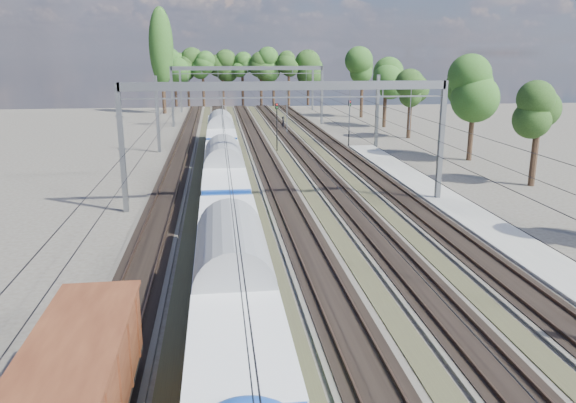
{
  "coord_description": "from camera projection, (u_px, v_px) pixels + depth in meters",
  "views": [
    {
      "loc": [
        -4.94,
        -9.48,
        10.9
      ],
      "look_at": [
        -1.09,
        20.85,
        2.8
      ],
      "focal_mm": 35.0,
      "sensor_mm": 36.0,
      "label": 1
    }
  ],
  "objects": [
    {
      "name": "track_bed",
      "position": [
        268.0,
        166.0,
        55.61
      ],
      "size": [
        21.0,
        130.0,
        0.34
      ],
      "color": "#47423A",
      "rests_on": "ground"
    },
    {
      "name": "platform",
      "position": [
        510.0,
        241.0,
        33.09
      ],
      "size": [
        3.0,
        70.0,
        0.3
      ],
      "primitive_type": "cube",
      "color": "gray",
      "rests_on": "ground"
    },
    {
      "name": "catenary",
      "position": [
        264.0,
        96.0,
        61.41
      ],
      "size": [
        25.65,
        130.0,
        9.0
      ],
      "color": "slate",
      "rests_on": "ground"
    },
    {
      "name": "tree_belt",
      "position": [
        287.0,
        71.0,
        96.34
      ],
      "size": [
        39.27,
        100.12,
        11.59
      ],
      "color": "black",
      "rests_on": "ground"
    },
    {
      "name": "poplar",
      "position": [
        161.0,
        47.0,
        101.65
      ],
      "size": [
        4.4,
        4.4,
        19.04
      ],
      "color": "black",
      "rests_on": "ground"
    },
    {
      "name": "emu_train",
      "position": [
        224.0,
        167.0,
        42.29
      ],
      "size": [
        3.01,
        63.57,
        4.4
      ],
      "color": "black",
      "rests_on": "ground"
    },
    {
      "name": "worker",
      "position": [
        283.0,
        123.0,
        82.65
      ],
      "size": [
        0.51,
        0.73,
        1.9
      ],
      "primitive_type": "imported",
      "rotation": [
        0.0,
        0.0,
        1.65
      ],
      "color": "black",
      "rests_on": "ground"
    },
    {
      "name": "signal_near",
      "position": [
        277.0,
        121.0,
        63.47
      ],
      "size": [
        0.38,
        0.35,
        5.46
      ],
      "rotation": [
        0.0,
        0.0,
        0.31
      ],
      "color": "black",
      "rests_on": "ground"
    },
    {
      "name": "signal_far",
      "position": [
        349.0,
        117.0,
        67.08
      ],
      "size": [
        0.39,
        0.35,
        5.47
      ],
      "rotation": [
        0.0,
        0.0,
        -0.32
      ],
      "color": "black",
      "rests_on": "ground"
    }
  ]
}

